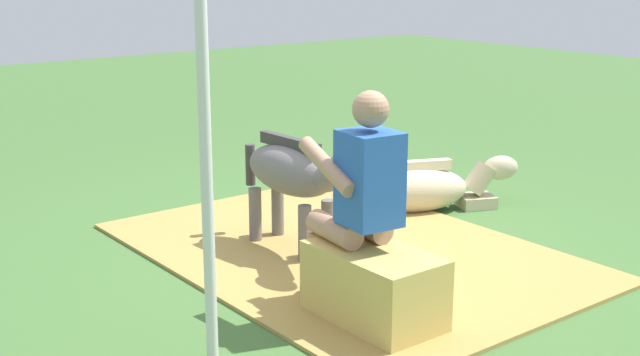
% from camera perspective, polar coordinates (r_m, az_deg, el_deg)
% --- Properties ---
extents(ground_plane, '(24.00, 24.00, 0.00)m').
position_cam_1_polar(ground_plane, '(5.87, 1.90, -5.18)').
color(ground_plane, '#426B33').
extents(hay_patch, '(3.24, 2.28, 0.02)m').
position_cam_1_polar(hay_patch, '(5.90, 1.77, -4.94)').
color(hay_patch, '#AD8C47').
rests_on(hay_patch, ground).
extents(hay_bale, '(0.78, 0.45, 0.43)m').
position_cam_1_polar(hay_bale, '(4.76, 3.63, -7.30)').
color(hay_bale, tan).
rests_on(hay_bale, ground).
extents(person_seated, '(0.69, 0.47, 1.31)m').
position_cam_1_polar(person_seated, '(4.73, 2.57, -1.08)').
color(person_seated, tan).
rests_on(person_seated, ground).
extents(pony_standing, '(1.35, 0.35, 0.94)m').
position_cam_1_polar(pony_standing, '(5.74, -1.47, 0.31)').
color(pony_standing, slate).
rests_on(pony_standing, ground).
extents(pony_lying, '(0.80, 1.33, 0.42)m').
position_cam_1_polar(pony_lying, '(6.86, 7.11, -0.67)').
color(pony_lying, beige).
rests_on(pony_lying, ground).
extents(tent_pole_left, '(0.06, 0.06, 2.48)m').
position_cam_1_polar(tent_pole_left, '(4.07, -7.75, 3.85)').
color(tent_pole_left, silver).
rests_on(tent_pole_left, ground).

